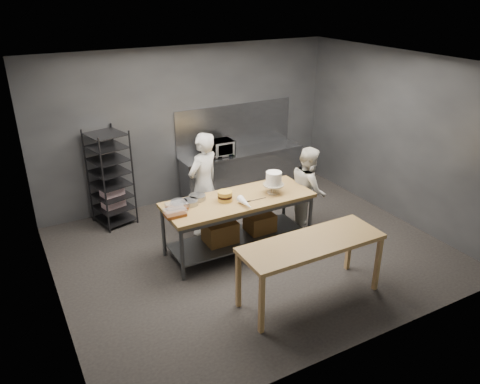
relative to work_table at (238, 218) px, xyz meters
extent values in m
plane|color=black|center=(0.16, -0.19, -0.57)|extent=(6.00, 6.00, 0.00)
cube|color=#4C4F54|center=(0.16, 2.31, 0.93)|extent=(6.00, 0.04, 3.00)
cube|color=olive|center=(0.00, -0.02, 0.32)|extent=(2.40, 0.90, 0.06)
cube|color=#47494C|center=(0.00, -0.02, -0.37)|extent=(2.25, 0.75, 0.03)
cylinder|color=#47494C|center=(-1.14, -0.41, -0.14)|extent=(0.06, 0.06, 0.86)
cylinder|color=#47494C|center=(-1.14, 0.37, -0.14)|extent=(0.06, 0.06, 0.86)
cylinder|color=#47494C|center=(1.14, -0.41, -0.14)|extent=(0.06, 0.06, 0.86)
cylinder|color=#47494C|center=(1.14, 0.37, -0.14)|extent=(0.06, 0.06, 0.86)
cube|color=brown|center=(-0.32, 0.02, -0.18)|extent=(0.50, 0.40, 0.35)
cube|color=brown|center=(0.43, 0.03, -0.21)|extent=(0.45, 0.38, 0.30)
cube|color=olive|center=(0.24, -1.63, 0.30)|extent=(2.00, 0.70, 0.06)
cube|color=olive|center=(-0.71, -1.93, -0.15)|extent=(0.06, 0.06, 0.84)
cube|color=olive|center=(-0.71, -1.33, -0.15)|extent=(0.06, 0.06, 0.84)
cube|color=olive|center=(1.19, -1.93, -0.15)|extent=(0.06, 0.06, 0.84)
cube|color=olive|center=(1.19, -1.33, -0.15)|extent=(0.06, 0.06, 0.84)
cube|color=slate|center=(1.16, 1.99, 0.31)|extent=(2.60, 0.60, 0.04)
cube|color=slate|center=(1.16, 1.99, -0.14)|extent=(2.56, 0.56, 0.86)
cube|color=slate|center=(1.16, 2.29, 0.78)|extent=(2.60, 0.02, 0.90)
cube|color=black|center=(-1.54, 1.91, 0.30)|extent=(0.74, 0.78, 1.75)
cube|color=white|center=(-1.54, 1.91, -0.03)|extent=(0.43, 0.33, 0.45)
imported|color=silver|center=(-0.24, 0.78, 0.34)|extent=(0.78, 0.66, 1.82)
imported|color=silver|center=(1.40, 0.03, 0.19)|extent=(0.83, 0.91, 1.52)
imported|color=black|center=(0.65, 1.99, 0.48)|extent=(0.54, 0.37, 0.30)
cylinder|color=#B8AC93|center=(0.59, -0.11, 0.36)|extent=(0.20, 0.20, 0.02)
cylinder|color=#B8AC93|center=(0.59, -0.11, 0.43)|extent=(0.06, 0.06, 0.12)
cylinder|color=#B8AC93|center=(0.59, -0.11, 0.50)|extent=(0.34, 0.34, 0.02)
cylinder|color=white|center=(0.59, -0.11, 0.61)|extent=(0.25, 0.25, 0.21)
cylinder|color=gold|center=(-0.23, 0.00, 0.38)|extent=(0.23, 0.23, 0.06)
cylinder|color=black|center=(-0.23, 0.00, 0.43)|extent=(0.23, 0.23, 0.04)
cylinder|color=gold|center=(-0.23, 0.00, 0.48)|extent=(0.23, 0.23, 0.06)
cylinder|color=gray|center=(-0.77, 0.14, 0.39)|extent=(0.26, 0.26, 0.07)
cylinder|color=gray|center=(-0.59, 0.26, 0.39)|extent=(0.27, 0.27, 0.07)
cylinder|color=gray|center=(-0.92, 0.19, 0.39)|extent=(0.26, 0.26, 0.07)
cone|color=white|center=(-0.05, -0.34, 0.41)|extent=(0.13, 0.38, 0.12)
cube|color=slate|center=(0.25, -0.20, 0.35)|extent=(0.28, 0.02, 0.00)
cube|color=black|center=(0.07, -0.20, 0.36)|extent=(0.09, 0.02, 0.02)
cube|color=brown|center=(-1.10, -0.11, 0.37)|extent=(0.30, 0.20, 0.05)
cube|color=silver|center=(-1.10, -0.11, 0.43)|extent=(0.31, 0.21, 0.06)
cube|color=brown|center=(-1.01, 0.07, 0.37)|extent=(0.30, 0.20, 0.05)
cube|color=silver|center=(-1.01, 0.07, 0.43)|extent=(0.31, 0.21, 0.06)
camera|label=1|loc=(-3.18, -5.90, 3.46)|focal=35.00mm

